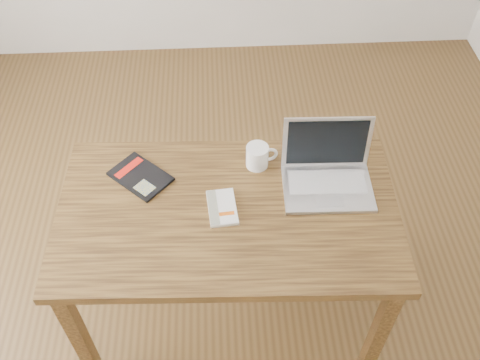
{
  "coord_description": "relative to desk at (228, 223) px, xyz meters",
  "views": [
    {
      "loc": [
        0.07,
        -1.43,
        2.36
      ],
      "look_at": [
        0.14,
        -0.1,
        0.85
      ],
      "focal_mm": 40.0,
      "sensor_mm": 36.0,
      "label": 1
    }
  ],
  "objects": [
    {
      "name": "white_guidebook",
      "position": [
        -0.02,
        0.01,
        0.1
      ],
      "size": [
        0.12,
        0.18,
        0.02
      ],
      "rotation": [
        0.0,
        0.0,
        0.09
      ],
      "color": "silver",
      "rests_on": "desk"
    },
    {
      "name": "black_guidebook",
      "position": [
        -0.35,
        0.18,
        0.1
      ],
      "size": [
        0.28,
        0.27,
        0.01
      ],
      "rotation": [
        0.0,
        0.0,
        0.83
      ],
      "color": "black",
      "rests_on": "desk"
    },
    {
      "name": "desk",
      "position": [
        0.0,
        0.0,
        0.0
      ],
      "size": [
        1.34,
        0.8,
        0.75
      ],
      "rotation": [
        0.0,
        0.0,
        -0.04
      ],
      "color": "#4E3417",
      "rests_on": "ground"
    },
    {
      "name": "laptop",
      "position": [
        0.4,
        0.13,
        0.14
      ],
      "size": [
        0.36,
        0.29,
        0.25
      ],
      "rotation": [
        0.0,
        0.0,
        -0.03
      ],
      "color": "silver",
      "rests_on": "desk"
    },
    {
      "name": "coffee_mug",
      "position": [
        0.13,
        0.23,
        0.14
      ],
      "size": [
        0.13,
        0.09,
        0.1
      ],
      "rotation": [
        0.0,
        0.0,
        0.14
      ],
      "color": "white",
      "rests_on": "desk"
    },
    {
      "name": "room",
      "position": [
        -0.16,
        0.16,
        0.69
      ],
      "size": [
        4.04,
        4.04,
        2.7
      ],
      "color": "#51391C",
      "rests_on": "ground"
    }
  ]
}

